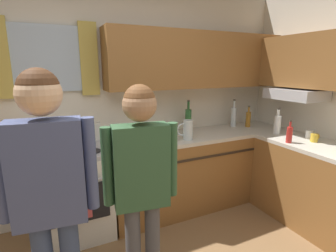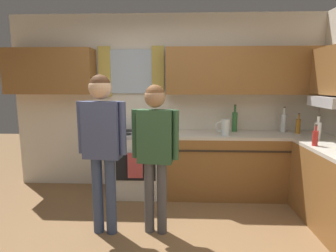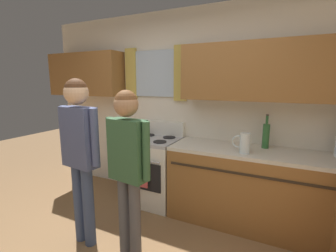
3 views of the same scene
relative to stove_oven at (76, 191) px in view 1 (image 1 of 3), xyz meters
The scene contains 13 objects.
back_wall_unit 1.13m from the stove_oven, 34.06° to the left, with size 4.60×0.42×2.60m.
kitchen_counter_run 1.82m from the stove_oven, ahead, with size 2.31×1.80×0.90m.
stove_oven is the anchor object (origin of this frame).
bottle_wine_green 1.51m from the stove_oven, ahead, with size 0.08×0.08×0.39m.
bottle_tall_clear 2.17m from the stove_oven, ahead, with size 0.07×0.07×0.37m.
bottle_oil_amber 2.31m from the stove_oven, ahead, with size 0.06×0.06×0.29m.
bottle_sauce_red 2.30m from the stove_oven, 19.00° to the right, with size 0.06×0.06×0.25m.
bottle_milk_white 2.40m from the stove_oven, ahead, with size 0.08×0.08×0.31m.
mug_ceramic_white 2.62m from the stove_oven, 15.92° to the right, with size 0.13×0.08×0.09m.
mug_mustard_yellow 2.58m from the stove_oven, 19.05° to the right, with size 0.12×0.08×0.09m.
water_pitcher 1.32m from the stove_oven, ahead, with size 0.19×0.11×0.22m.
adult_left 1.27m from the stove_oven, 100.99° to the right, with size 0.52×0.23×1.69m.
adult_in_plaid 1.24m from the stove_oven, 72.65° to the right, with size 0.49×0.22×1.59m.
Camera 1 is at (-0.54, -1.02, 1.69)m, focal length 27.55 mm.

